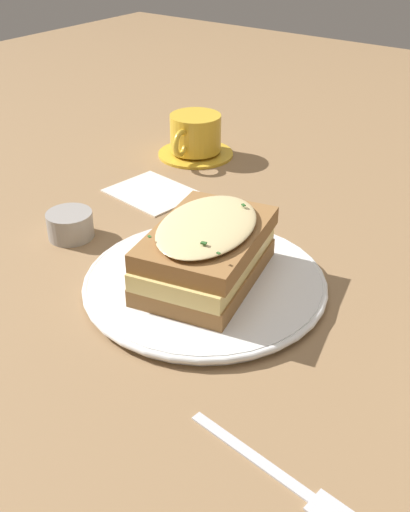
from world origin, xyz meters
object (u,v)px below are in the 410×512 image
at_px(sandwich, 206,251).
at_px(condiment_pot, 70,225).
at_px(dinner_plate, 205,283).
at_px(teacup_with_saucer, 195,137).
at_px(fork, 313,498).
at_px(napkin, 152,192).

bearing_deg(sandwich, condiment_pot, 2.58).
xyz_separation_m(dinner_plate, teacup_with_saucer, (0.24, -0.29, 0.02)).
distance_m(dinner_plate, teacup_with_saucer, 0.38).
height_order(sandwich, teacup_with_saucer, sandwich).
relative_size(sandwich, fork, 0.96).
bearing_deg(fork, napkin, -119.99).
distance_m(fork, napkin, 0.52).
relative_size(dinner_plate, napkin, 2.26).
distance_m(napkin, condiment_pot, 0.15).
bearing_deg(fork, dinner_plate, -120.66).
xyz_separation_m(sandwich, condiment_pot, (0.20, 0.01, -0.03)).
bearing_deg(fork, sandwich, -120.90).
height_order(fork, condiment_pot, condiment_pot).
relative_size(napkin, condiment_pot, 2.05).
bearing_deg(fork, teacup_with_saucer, -128.65).
xyz_separation_m(sandwich, fork, (-0.22, 0.17, -0.04)).
height_order(dinner_plate, fork, dinner_plate).
height_order(dinner_plate, teacup_with_saucer, teacup_with_saucer).
bearing_deg(teacup_with_saucer, sandwich, 27.46).
height_order(teacup_with_saucer, condiment_pot, teacup_with_saucer).
height_order(teacup_with_saucer, napkin, teacup_with_saucer).
bearing_deg(sandwich, napkin, -35.74).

